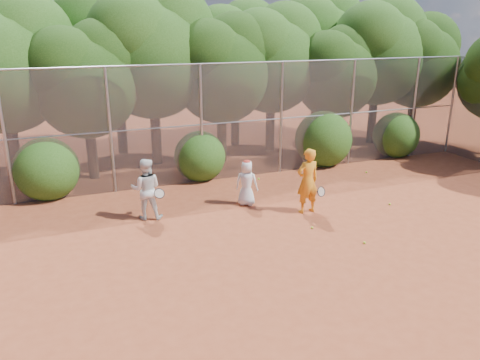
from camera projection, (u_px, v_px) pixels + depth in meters
name	position (u px, v px, depth m)	size (l,w,h in m)	color
ground	(316.00, 247.00, 11.46)	(80.00, 80.00, 0.00)	#933D21
fence_back	(226.00, 121.00, 16.06)	(20.05, 0.09, 4.03)	gray
tree_1	(2.00, 58.00, 15.24)	(4.64, 4.03, 6.35)	black
tree_2	(86.00, 76.00, 15.68)	(3.99, 3.47, 5.47)	black
tree_3	(152.00, 48.00, 17.20)	(4.89, 4.26, 6.70)	black
tree_4	(222.00, 65.00, 17.74)	(4.19, 3.64, 5.73)	black
tree_5	(272.00, 55.00, 19.24)	(4.51, 3.92, 6.17)	black
tree_6	(337.00, 69.00, 19.42)	(3.86, 3.36, 5.29)	black
tree_7	(379.00, 47.00, 20.59)	(4.77, 4.14, 6.53)	black
tree_8	(418.00, 58.00, 21.17)	(4.25, 3.70, 5.82)	black
tree_10	(116.00, 40.00, 18.72)	(5.15, 4.48, 7.06)	black
tree_11	(236.00, 50.00, 20.27)	(4.64, 4.03, 6.35)	black
tree_12	(319.00, 41.00, 22.28)	(5.02, 4.37, 6.88)	black
bush_0	(46.00, 166.00, 14.58)	(2.00, 2.00, 2.00)	#204711
bush_1	(200.00, 154.00, 16.38)	(1.80, 1.80, 1.80)	#204711
bush_2	(323.00, 137.00, 18.08)	(2.20, 2.20, 2.20)	#204711
bush_3	(396.00, 133.00, 19.36)	(1.90, 1.90, 1.90)	#204711
player_yellow	(308.00, 181.00, 13.35)	(0.87, 0.54, 1.91)	orange
player_teen	(247.00, 183.00, 13.99)	(0.81, 0.75, 1.41)	silver
player_white	(146.00, 189.00, 12.95)	(1.00, 0.88, 1.74)	silver
ball_0	(390.00, 204.00, 14.16)	(0.07, 0.07, 0.07)	#B4D727
ball_1	(307.00, 192.00, 15.16)	(0.07, 0.07, 0.07)	#B4D727
ball_2	(364.00, 243.00, 11.63)	(0.07, 0.07, 0.07)	#B4D727
ball_3	(312.00, 228.00, 12.50)	(0.07, 0.07, 0.07)	#B4D727
ball_4	(366.00, 172.00, 17.26)	(0.07, 0.07, 0.07)	#B4D727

